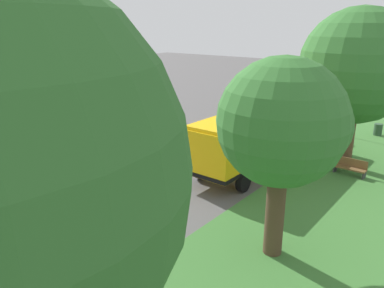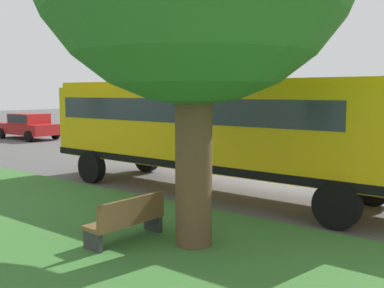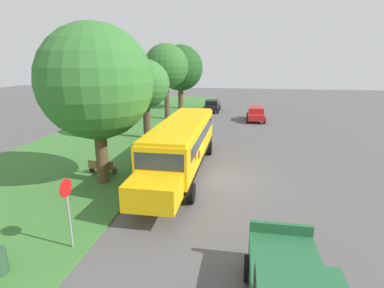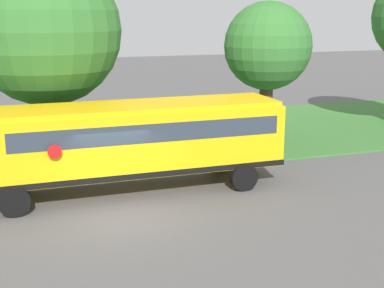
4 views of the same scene
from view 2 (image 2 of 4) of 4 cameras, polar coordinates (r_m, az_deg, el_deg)
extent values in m
plane|color=#565454|center=(14.36, 10.80, -4.97)|extent=(120.00, 120.00, 0.00)
cube|color=yellow|center=(12.76, 2.19, 2.33)|extent=(2.50, 10.50, 2.20)
cube|color=yellow|center=(12.72, 2.22, 7.63)|extent=(2.35, 10.29, 0.16)
cube|color=black|center=(12.87, 2.17, -2.03)|extent=(2.54, 10.54, 0.20)
cube|color=#2D3842|center=(12.91, 1.12, 4.43)|extent=(2.53, 9.24, 0.64)
cylinder|color=red|center=(12.62, 16.79, 2.69)|extent=(0.03, 0.44, 0.44)
cylinder|color=black|center=(12.23, 21.99, -4.96)|extent=(0.30, 1.00, 1.00)
cylinder|color=black|center=(9.91, 17.91, -7.44)|extent=(0.30, 1.00, 1.00)
cylinder|color=black|center=(16.22, -5.78, -1.76)|extent=(0.30, 1.00, 1.00)
cylinder|color=black|center=(14.54, -12.63, -2.86)|extent=(0.30, 1.00, 1.00)
cube|color=#B21E1E|center=(29.22, -20.11, 1.86)|extent=(1.80, 4.40, 0.64)
cube|color=#B21E1E|center=(29.05, -20.00, 3.06)|extent=(1.60, 2.20, 0.60)
cube|color=#2D3842|center=(29.05, -20.00, 3.10)|extent=(1.62, 2.02, 0.45)
cylinder|color=black|center=(30.08, -23.04, 1.25)|extent=(0.22, 0.64, 0.64)
cylinder|color=black|center=(30.98, -20.13, 1.51)|extent=(0.22, 0.64, 0.64)
cylinder|color=black|center=(27.50, -20.02, 0.92)|extent=(0.22, 0.64, 0.64)
cylinder|color=black|center=(28.49, -16.95, 1.22)|extent=(0.22, 0.64, 0.64)
cylinder|color=brown|center=(8.05, 0.21, -1.78)|extent=(0.67, 0.67, 3.35)
cube|color=brown|center=(8.63, -8.54, -9.61)|extent=(1.62, 0.56, 0.08)
cube|color=brown|center=(8.41, -7.58, -8.27)|extent=(1.60, 0.12, 0.44)
cube|color=#333333|center=(9.18, -4.98, -10.04)|extent=(0.10, 0.45, 0.45)
cube|color=#333333|center=(8.26, -12.48, -12.09)|extent=(0.10, 0.45, 0.45)
camera|label=1|loc=(25.92, -51.32, 14.88)|focal=35.00mm
camera|label=3|loc=(17.33, 74.84, 14.43)|focal=28.00mm
camera|label=4|loc=(28.77, 31.76, 12.50)|focal=50.00mm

